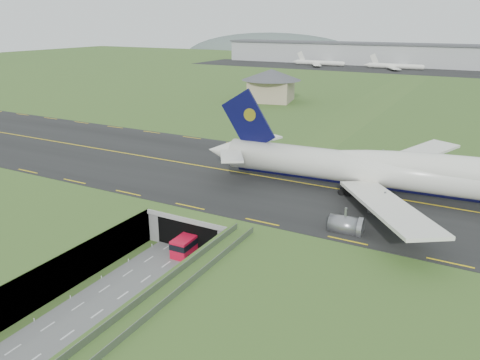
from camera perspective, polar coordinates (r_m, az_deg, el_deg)
The scene contains 10 objects.
ground at distance 75.06m, azimuth -9.93°, elevation -10.89°, with size 900.00×900.00×0.00m, color #345723.
airfield_deck at distance 73.63m, azimuth -10.06°, elevation -8.86°, with size 800.00×800.00×6.00m, color gray.
trench_road at distance 70.21m, azimuth -13.80°, elevation -13.36°, with size 12.00×75.00×0.20m, color slate.
taxiway at distance 98.11m, azimuth 1.77°, elevation 0.59°, with size 800.00×44.00×0.18m, color black.
tunnel_portal at distance 85.78m, azimuth -3.18°, elevation -4.18°, with size 17.00×22.30×6.00m.
guideway at distance 54.00m, azimuth -13.66°, elevation -17.57°, with size 3.00×53.00×7.05m.
jumbo_jet at distance 88.81m, azimuth 21.51°, elevation 0.59°, with size 85.62×56.48×18.72m.
shuttle_tram at distance 79.20m, azimuth -6.18°, elevation -7.60°, with size 3.22×7.82×3.14m.
service_building at distance 189.30m, azimuth 3.84°, elevation 11.79°, with size 27.63×27.63×12.72m.
cargo_terminal at distance 352.91m, azimuth 22.29°, elevation 13.85°, with size 320.00×67.00×15.60m.
Camera 1 is at (41.72, -50.25, 36.98)m, focal length 35.00 mm.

